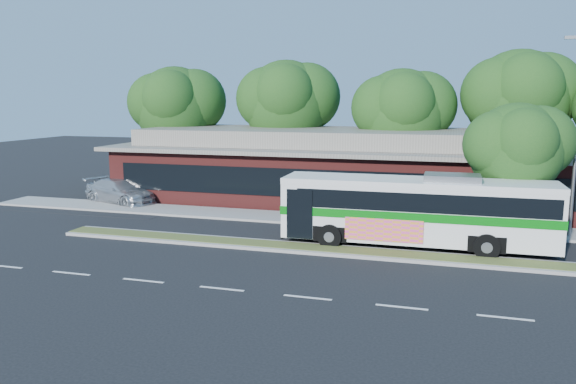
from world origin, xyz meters
name	(u,v)px	position (x,y,z in m)	size (l,w,h in m)	color
ground	(338,256)	(0.00, 0.00, 0.00)	(120.00, 120.00, 0.00)	black
median_strip	(341,251)	(0.00, 0.60, 0.07)	(26.00, 1.10, 0.15)	#505624
sidewalk	(363,222)	(0.00, 6.40, 0.06)	(44.00, 2.60, 0.12)	gray
parking_lot	(103,195)	(-18.00, 10.00, 0.01)	(14.00, 12.00, 0.01)	black
plaza_building	(380,167)	(0.00, 12.99, 2.13)	(33.20, 11.20, 4.45)	maroon
tree_bg_a	(182,105)	(-14.58, 15.14, 5.87)	(6.47, 5.80, 8.63)	black
tree_bg_b	(293,102)	(-6.57, 16.14, 6.14)	(6.69, 6.00, 9.00)	black
tree_bg_c	(408,111)	(1.40, 15.13, 5.59)	(6.24, 5.60, 8.26)	black
tree_bg_d	(526,97)	(8.45, 16.15, 6.42)	(6.91, 6.20, 9.37)	black
transit_bus	(418,206)	(2.94, 2.40, 1.80)	(11.54, 2.82, 3.23)	silver
sedan	(120,191)	(-15.19, 7.80, 0.74)	(2.08, 5.11, 1.48)	#B9BDC1
sidewalk_tree	(523,147)	(7.31, 5.40, 4.19)	(4.67, 4.19, 6.19)	black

